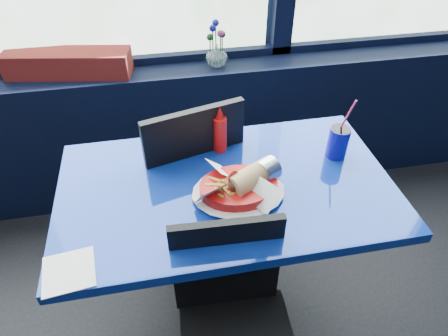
# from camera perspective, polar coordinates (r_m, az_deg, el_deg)

# --- Properties ---
(window_sill) EXTENTS (5.00, 0.26, 0.80)m
(window_sill) POSITION_cam_1_polar(r_m,az_deg,el_deg) (2.32, -11.17, 4.69)
(window_sill) COLOR black
(window_sill) RESTS_ON ground
(near_table) EXTENTS (1.20, 0.70, 0.75)m
(near_table) POSITION_cam_1_polar(r_m,az_deg,el_deg) (1.57, 0.32, -7.28)
(near_table) COLOR black
(near_table) RESTS_ON ground
(chair_near_front) EXTENTS (0.40, 0.40, 0.84)m
(chair_near_front) POSITION_cam_1_polar(r_m,az_deg,el_deg) (1.43, 1.45, -20.52)
(chair_near_front) COLOR black
(chair_near_front) RESTS_ON ground
(chair_near_back) EXTENTS (0.52, 0.52, 0.95)m
(chair_near_back) POSITION_cam_1_polar(r_m,az_deg,el_deg) (1.81, -3.31, -0.63)
(chair_near_back) COLOR black
(chair_near_back) RESTS_ON ground
(planter_box) EXTENTS (0.62, 0.25, 0.12)m
(planter_box) POSITION_cam_1_polar(r_m,az_deg,el_deg) (2.14, -21.39, 13.77)
(planter_box) COLOR maroon
(planter_box) RESTS_ON window_sill
(flower_vase) EXTENTS (0.14, 0.14, 0.23)m
(flower_vase) POSITION_cam_1_polar(r_m,az_deg,el_deg) (2.09, -1.07, 16.16)
(flower_vase) COLOR silver
(flower_vase) RESTS_ON window_sill
(food_basket) EXTENTS (0.30, 0.29, 0.11)m
(food_basket) POSITION_cam_1_polar(r_m,az_deg,el_deg) (1.38, 2.34, -2.61)
(food_basket) COLOR #AF0E0B
(food_basket) RESTS_ON near_table
(ketchup_bottle) EXTENTS (0.05, 0.05, 0.20)m
(ketchup_bottle) POSITION_cam_1_polar(r_m,az_deg,el_deg) (1.55, -0.58, 5.22)
(ketchup_bottle) COLOR #AF0E0B
(ketchup_bottle) RESTS_ON near_table
(soda_cup) EXTENTS (0.08, 0.08, 0.27)m
(soda_cup) POSITION_cam_1_polar(r_m,az_deg,el_deg) (1.59, 15.98, 3.65)
(soda_cup) COLOR #110D90
(soda_cup) RESTS_ON near_table
(napkin) EXTENTS (0.16, 0.16, 0.00)m
(napkin) POSITION_cam_1_polar(r_m,az_deg,el_deg) (1.27, -21.30, -13.61)
(napkin) COLOR white
(napkin) RESTS_ON near_table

